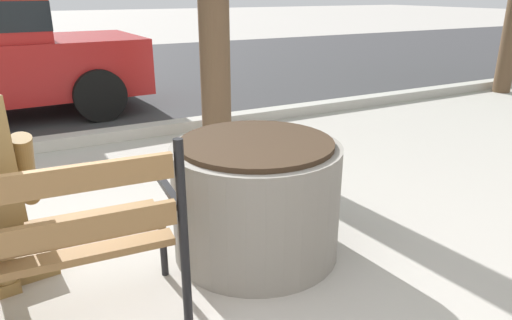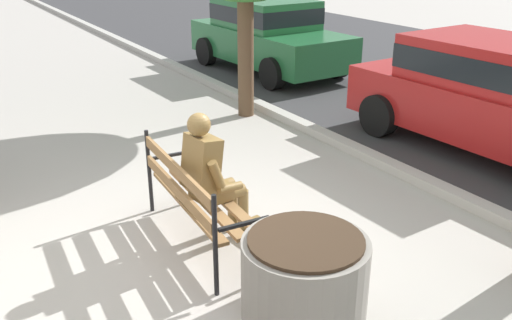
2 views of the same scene
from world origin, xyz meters
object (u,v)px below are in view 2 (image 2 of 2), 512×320
at_px(parked_car_red, 493,92).
at_px(park_bench, 193,194).
at_px(bronze_statue_seated, 215,180).
at_px(concrete_planter, 304,278).
at_px(parked_car_green, 267,33).

bearing_deg(parked_car_red, park_bench, -87.77).
distance_m(bronze_statue_seated, concrete_planter, 1.46).
height_order(park_bench, parked_car_red, parked_car_red).
height_order(parked_car_green, parked_car_red, same).
relative_size(parked_car_green, parked_car_red, 1.00).
bearing_deg(park_bench, concrete_planter, 9.42).
distance_m(park_bench, parked_car_green, 7.58).
relative_size(bronze_statue_seated, parked_car_red, 0.33).
bearing_deg(parked_car_red, concrete_planter, -69.38).
bearing_deg(bronze_statue_seated, concrete_planter, 1.33).
bearing_deg(park_bench, parked_car_green, 141.84).
bearing_deg(bronze_statue_seated, parked_car_green, 143.43).
height_order(park_bench, parked_car_green, parked_car_green).
bearing_deg(concrete_planter, parked_car_green, 149.22).
height_order(park_bench, bronze_statue_seated, bronze_statue_seated).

